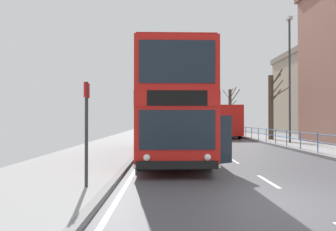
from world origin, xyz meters
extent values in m
cube|color=#4B4B50|center=(0.00, 0.00, -0.03)|extent=(8.40, 140.00, 0.06)
cube|color=silver|center=(0.00, 2.60, 0.00)|extent=(0.12, 2.00, 0.00)
cube|color=silver|center=(0.00, 7.40, 0.00)|extent=(0.12, 2.00, 0.00)
cube|color=silver|center=(0.00, 12.20, 0.00)|extent=(0.12, 2.00, 0.00)
cube|color=silver|center=(0.00, 17.00, 0.00)|extent=(0.12, 2.00, 0.00)
cube|color=silver|center=(0.00, 21.80, 0.00)|extent=(0.12, 2.00, 0.00)
cube|color=silver|center=(0.00, 26.60, 0.00)|extent=(0.12, 2.00, 0.00)
cube|color=silver|center=(0.00, 31.40, 0.00)|extent=(0.12, 2.00, 0.00)
cube|color=silver|center=(0.00, 36.20, 0.00)|extent=(0.12, 2.00, 0.00)
cube|color=silver|center=(0.00, 41.00, 0.00)|extent=(0.12, 2.00, 0.00)
cube|color=silver|center=(0.00, 45.80, 0.00)|extent=(0.12, 2.00, 0.00)
cube|color=silver|center=(0.00, 50.60, 0.00)|extent=(0.12, 2.00, 0.00)
cube|color=silver|center=(-3.95, 0.00, 0.00)|extent=(0.12, 133.00, 0.00)
cube|color=gray|center=(-4.30, 0.00, 0.07)|extent=(0.20, 140.00, 0.14)
cube|color=red|center=(-2.72, 8.40, 1.24)|extent=(2.78, 11.45, 1.79)
cube|color=red|center=(-2.72, 8.40, 2.37)|extent=(2.79, 11.51, 0.47)
cube|color=red|center=(-2.72, 8.40, 3.42)|extent=(2.78, 11.45, 1.63)
cube|color=#A91511|center=(-2.72, 8.40, 4.27)|extent=(2.69, 11.11, 0.08)
cube|color=#19232D|center=(-2.57, 2.69, 1.46)|extent=(2.19, 0.09, 1.14)
cube|color=black|center=(-2.57, 2.69, 2.37)|extent=(1.74, 0.08, 0.45)
cube|color=#19232D|center=(-2.57, 2.69, 3.42)|extent=(2.19, 0.09, 1.24)
cube|color=black|center=(-2.57, 2.68, 0.45)|extent=(2.36, 0.14, 0.24)
cube|color=white|center=(-2.72, 8.40, 0.41)|extent=(2.80, 11.51, 0.10)
cube|color=#19232D|center=(-1.47, 8.72, 1.49)|extent=(0.25, 8.89, 0.93)
cube|color=#19232D|center=(-1.46, 8.43, 3.50)|extent=(0.29, 10.25, 0.98)
cube|color=#19232D|center=(-3.98, 8.65, 1.49)|extent=(0.25, 8.89, 0.93)
cube|color=#19232D|center=(-3.97, 8.37, 3.50)|extent=(0.29, 10.25, 0.98)
sphere|color=white|center=(-1.70, 2.70, 0.67)|extent=(0.21, 0.21, 0.20)
sphere|color=white|center=(-3.44, 2.65, 0.67)|extent=(0.21, 0.21, 0.20)
cube|color=#19232D|center=(-1.07, 3.79, 1.12)|extent=(0.67, 0.51, 1.54)
cube|color=black|center=(-1.42, 4.08, 1.12)|extent=(0.12, 0.90, 1.54)
cylinder|color=black|center=(-1.43, 4.93, 0.52)|extent=(0.33, 1.05, 1.04)
cylinder|color=black|center=(-3.82, 4.87, 0.52)|extent=(0.33, 1.05, 1.04)
cylinder|color=black|center=(-1.62, 12.23, 0.52)|extent=(0.33, 1.05, 1.04)
cylinder|color=black|center=(-4.01, 12.17, 0.52)|extent=(0.33, 1.05, 1.04)
cube|color=red|center=(2.77, 27.27, 1.69)|extent=(2.69, 10.28, 2.73)
cube|color=#19232D|center=(1.55, 27.30, 2.07)|extent=(0.24, 8.68, 1.31)
cube|color=#19232D|center=(4.00, 27.24, 2.07)|extent=(0.24, 8.68, 1.31)
cube|color=#19232D|center=(2.90, 32.39, 1.96)|extent=(2.09, 0.08, 1.64)
cylinder|color=black|center=(1.69, 30.41, 0.48)|extent=(0.30, 0.97, 0.96)
cylinder|color=black|center=(4.02, 30.35, 0.48)|extent=(0.30, 0.97, 0.96)
cylinder|color=black|center=(1.52, 23.99, 0.48)|extent=(0.30, 0.97, 0.96)
cylinder|color=black|center=(3.85, 23.93, 0.48)|extent=(0.30, 0.97, 0.96)
cylinder|color=#386BA8|center=(4.45, 9.30, 0.62)|extent=(0.05, 0.05, 0.95)
cylinder|color=#386BA8|center=(4.45, 11.39, 0.62)|extent=(0.05, 0.05, 0.95)
cylinder|color=#386BA8|center=(4.45, 13.49, 0.62)|extent=(0.05, 0.05, 0.95)
cylinder|color=#386BA8|center=(4.45, 15.59, 0.62)|extent=(0.05, 0.05, 0.95)
cylinder|color=#386BA8|center=(4.45, 17.69, 0.62)|extent=(0.05, 0.05, 0.95)
cylinder|color=#386BA8|center=(4.45, 19.79, 0.62)|extent=(0.05, 0.05, 0.95)
cylinder|color=#386BA8|center=(4.45, 21.89, 0.62)|extent=(0.05, 0.05, 0.95)
cylinder|color=#386BA8|center=(4.45, 23.99, 0.62)|extent=(0.05, 0.05, 0.95)
cylinder|color=#386BA8|center=(4.45, 26.09, 0.62)|extent=(0.05, 0.05, 0.95)
cylinder|color=#386BA8|center=(4.45, 28.19, 0.62)|extent=(0.05, 0.05, 0.95)
cylinder|color=#386BA8|center=(4.45, 14.54, 1.05)|extent=(0.04, 27.29, 0.04)
cylinder|color=#386BA8|center=(4.45, 14.54, 0.67)|extent=(0.04, 27.29, 0.04)
cylinder|color=#2D2D33|center=(-4.80, 1.14, 1.40)|extent=(0.08, 0.08, 2.52)
cube|color=red|center=(-4.80, 1.16, 2.46)|extent=(0.04, 0.44, 0.36)
cylinder|color=#38383D|center=(5.73, 16.44, 4.42)|extent=(0.14, 0.14, 8.56)
cube|color=#B2B2AD|center=(5.73, 16.44, 8.82)|extent=(0.28, 0.60, 0.20)
cylinder|color=#423328|center=(5.86, 39.02, 3.02)|extent=(0.41, 0.41, 5.75)
cylinder|color=#423328|center=(6.42, 38.50, 4.90)|extent=(1.26, 1.18, 1.89)
cylinder|color=#423328|center=(6.24, 40.02, 5.63)|extent=(0.88, 2.08, 1.13)
cylinder|color=#423328|center=(5.25, 38.43, 5.09)|extent=(1.28, 1.25, 1.40)
cylinder|color=#423328|center=(6.36, 39.21, 3.98)|extent=(1.07, 0.46, 0.89)
cylinder|color=#423328|center=(6.08, 38.09, 5.34)|extent=(0.56, 1.95, 1.42)
cylinder|color=#4C3D2D|center=(5.63, 20.35, 2.75)|extent=(0.41, 0.41, 5.21)
cylinder|color=#4C3D2D|center=(6.28, 19.92, 3.91)|extent=(1.36, 0.95, 0.98)
cylinder|color=#4C3D2D|center=(6.09, 20.26, 4.32)|extent=(0.99, 0.26, 1.27)
cylinder|color=#4C3D2D|center=(5.73, 19.45, 3.58)|extent=(0.29, 1.85, 0.95)
cylinder|color=#4C3D2D|center=(6.21, 20.67, 5.17)|extent=(1.28, 0.79, 1.61)
cylinder|color=#4C3D2D|center=(5.74, 20.74, 3.95)|extent=(0.31, 0.87, 1.30)
cylinder|color=#4C3D2D|center=(5.81, 19.71, 4.88)|extent=(0.48, 1.37, 0.90)
cube|color=gray|center=(17.83, 34.90, 4.85)|extent=(10.61, 13.55, 9.69)
cube|color=slate|center=(17.83, 34.90, 10.04)|extent=(11.03, 14.10, 0.70)
camera|label=1|loc=(-2.88, -6.93, 1.75)|focal=35.97mm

